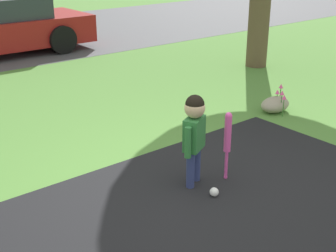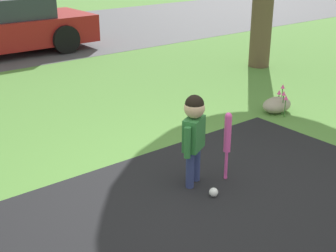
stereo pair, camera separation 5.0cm
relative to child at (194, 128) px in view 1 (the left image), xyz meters
The scene contains 6 objects.
ground_plane 0.63m from the child, 134.26° to the right, with size 60.00×60.00×0.00m, color #518438.
child is the anchor object (origin of this frame).
baseball_bat 0.38m from the child, 21.63° to the right, with size 0.07×0.07×0.72m.
sports_ball 0.64m from the child, 91.79° to the right, with size 0.09×0.09×0.09m.
flower_bed 2.50m from the child, 18.46° to the left, with size 0.32×0.32×0.36m.
edging_rock 2.51m from the child, 20.01° to the left, with size 0.47×0.32×0.22m.
Camera 1 is at (-2.67, -2.92, 2.27)m, focal length 50.00 mm.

